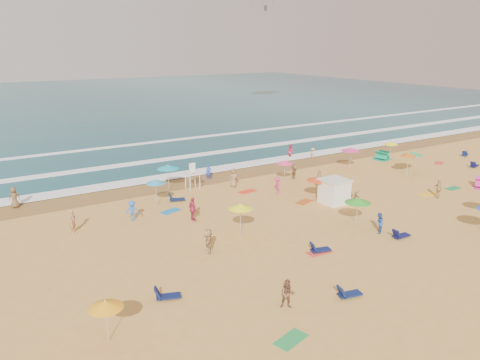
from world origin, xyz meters
TOP-DOWN VIEW (x-y plane):
  - ground at (0.00, 0.00)m, footprint 220.00×220.00m
  - ocean at (0.00, 84.00)m, footprint 220.00×140.00m
  - wet_sand at (0.00, 12.50)m, footprint 220.00×220.00m
  - surf_foam at (0.00, 21.32)m, footprint 200.00×18.70m
  - cabana at (4.96, 0.14)m, footprint 2.00×2.00m
  - cabana_roof at (4.96, 0.14)m, footprint 2.20×2.20m
  - bicycle at (6.86, -0.16)m, footprint 0.69×1.78m
  - lifeguard_stand at (-3.52, 10.21)m, footprint 1.20×1.20m
  - beach_umbrellas at (1.55, -0.68)m, footprint 50.61×30.51m
  - loungers at (7.12, -3.76)m, footprint 45.50×20.50m
  - towels at (2.38, -3.39)m, footprint 55.63×21.29m
  - popup_tents at (20.35, 2.36)m, footprint 2.89×15.12m
  - beachgoers at (-2.74, 4.26)m, footprint 43.68×27.46m

SIDE VIEW (x-z plane):
  - ground at x=0.00m, z-range 0.00..0.00m
  - ocean at x=0.00m, z-range -0.09..0.09m
  - wet_sand at x=0.00m, z-range 0.01..0.01m
  - towels at x=2.38m, z-range 0.00..0.03m
  - surf_foam at x=0.00m, z-range 0.08..0.12m
  - loungers at x=7.12m, z-range 0.00..0.34m
  - bicycle at x=6.86m, z-range 0.00..0.92m
  - popup_tents at x=20.35m, z-range 0.00..1.20m
  - beachgoers at x=-2.74m, z-range -0.26..1.88m
  - cabana at x=4.96m, z-range 0.00..2.00m
  - lifeguard_stand at x=-3.52m, z-range 0.00..2.10m
  - cabana_roof at x=4.96m, z-range 2.00..2.12m
  - beach_umbrellas at x=1.55m, z-range 1.78..2.51m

